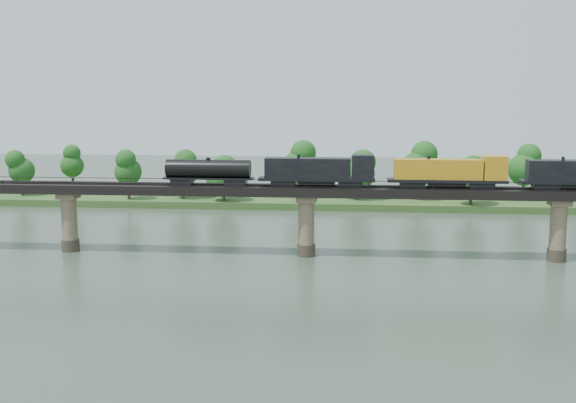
{
  "coord_description": "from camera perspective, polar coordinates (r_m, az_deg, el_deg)",
  "views": [
    {
      "loc": [
        7.52,
        -85.51,
        27.53
      ],
      "look_at": [
        -3.01,
        30.0,
        9.0
      ],
      "focal_mm": 45.0,
      "sensor_mm": 36.0,
      "label": 1
    }
  ],
  "objects": [
    {
      "name": "ground",
      "position": [
        90.14,
        0.17,
        -8.71
      ],
      "size": [
        400.0,
        400.0,
        0.0
      ],
      "primitive_type": "plane",
      "color": "#334134",
      "rests_on": "ground"
    },
    {
      "name": "far_bank",
      "position": [
        172.75,
        2.65,
        0.17
      ],
      "size": [
        300.0,
        24.0,
        1.6
      ],
      "primitive_type": "cube",
      "color": "#2E5120",
      "rests_on": "ground"
    },
    {
      "name": "bridge",
      "position": [
        117.84,
        1.46,
        -1.72
      ],
      "size": [
        236.0,
        30.0,
        11.5
      ],
      "color": "#473A2D",
      "rests_on": "ground"
    },
    {
      "name": "bridge_superstructure",
      "position": [
        116.82,
        1.47,
        1.33
      ],
      "size": [
        220.0,
        4.9,
        0.75
      ],
      "color": "black",
      "rests_on": "bridge"
    },
    {
      "name": "far_treeline",
      "position": [
        167.82,
        -0.2,
        2.68
      ],
      "size": [
        289.06,
        17.54,
        13.6
      ],
      "color": "#382619",
      "rests_on": "far_bank"
    },
    {
      "name": "freight_train",
      "position": [
        116.58,
        9.17,
        2.29
      ],
      "size": [
        75.94,
        2.96,
        5.23
      ],
      "color": "black",
      "rests_on": "bridge"
    }
  ]
}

